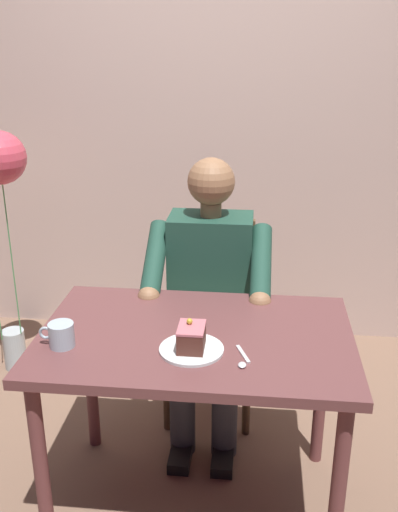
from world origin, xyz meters
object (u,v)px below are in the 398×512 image
(coffee_cup, at_px, (61,334))
(dessert_spoon, at_px, (243,360))
(cake_slice, at_px, (193,337))
(seated_person, at_px, (209,296))
(chair, at_px, (212,308))
(dining_table, at_px, (196,357))

(coffee_cup, xyz_separation_m, dessert_spoon, (-0.60, 0.03, -0.04))
(cake_slice, xyz_separation_m, coffee_cup, (0.44, 0.01, -0.01))
(seated_person, height_order, cake_slice, seated_person)
(chair, xyz_separation_m, dessert_spoon, (-0.17, 0.85, 0.24))
(dining_table, bearing_deg, dessert_spoon, 135.91)
(dessert_spoon, bearing_deg, coffee_cup, -3.00)
(cake_slice, distance_m, coffee_cup, 0.44)
(coffee_cup, distance_m, dessert_spoon, 0.60)
(seated_person, distance_m, coffee_cup, 0.79)
(chair, distance_m, cake_slice, 0.85)
(coffee_cup, bearing_deg, dessert_spoon, 177.00)
(dining_table, distance_m, dessert_spoon, 0.25)
(seated_person, bearing_deg, dessert_spoon, 104.01)
(dining_table, xyz_separation_m, seated_person, (0.00, -0.51, -0.00))
(dining_table, bearing_deg, cake_slice, 92.26)
(dining_table, height_order, seated_person, seated_person)
(chair, relative_size, seated_person, 0.73)
(chair, xyz_separation_m, seated_person, (0.00, 0.17, 0.14))
(chair, xyz_separation_m, coffee_cup, (0.43, 0.82, 0.28))
(chair, bearing_deg, coffee_cup, 62.11)
(dining_table, relative_size, cake_slice, 9.58)
(chair, height_order, dessert_spoon, chair)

